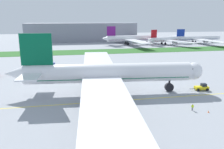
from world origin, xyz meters
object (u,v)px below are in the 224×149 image
at_px(service_truck_baggage_loader, 49,65).
at_px(parked_airliner_far_centre, 130,38).
at_px(ground_crew_wingwalker_port, 193,107).
at_px(ground_crew_marshaller_front, 95,80).
at_px(traffic_cone_port_wing, 209,111).
at_px(parked_airliner_far_right, 165,39).
at_px(airliner_foreground, 106,74).
at_px(pushback_tug, 202,87).
at_px(parked_airliner_far_outer, 197,38).

bearing_deg(service_truck_baggage_loader, parked_airliner_far_centre, 54.53).
distance_m(ground_crew_wingwalker_port, ground_crew_marshaller_front, 36.75).
relative_size(ground_crew_marshaller_front, service_truck_baggage_loader, 0.30).
xyz_separation_m(ground_crew_marshaller_front, traffic_cone_port_wing, (24.48, -31.98, -0.77)).
distance_m(traffic_cone_port_wing, parked_airliner_far_right, 154.13).
distance_m(airliner_foreground, ground_crew_wingwalker_port, 26.65).
relative_size(pushback_tug, ground_crew_wingwalker_port, 3.70).
distance_m(ground_crew_wingwalker_port, service_truck_baggage_loader, 71.05).
relative_size(ground_crew_wingwalker_port, service_truck_baggage_loader, 0.29).
xyz_separation_m(airliner_foreground, ground_crew_wingwalker_port, (19.08, -17.84, -5.29)).
xyz_separation_m(ground_crew_marshaller_front, service_truck_baggage_loader, (-17.90, 29.29, 0.42)).
height_order(ground_crew_wingwalker_port, parked_airliner_far_right, parked_airliner_far_right).
bearing_deg(parked_airliner_far_right, service_truck_baggage_loader, -138.42).
bearing_deg(ground_crew_wingwalker_port, pushback_tug, 51.63).
distance_m(airliner_foreground, pushback_tug, 31.51).
bearing_deg(service_truck_baggage_loader, parked_airliner_far_right, 41.58).
distance_m(pushback_tug, parked_airliner_far_right, 135.31).
relative_size(service_truck_baggage_loader, parked_airliner_far_centre, 0.07).
height_order(airliner_foreground, ground_crew_wingwalker_port, airliner_foreground).
xyz_separation_m(parked_airliner_far_right, parked_airliner_far_outer, (33.89, 6.08, -0.07)).
relative_size(pushback_tug, traffic_cone_port_wing, 10.73).
distance_m(pushback_tug, ground_crew_wingwalker_port, 19.08).
xyz_separation_m(pushback_tug, service_truck_baggage_loader, (-50.96, 44.35, 0.46)).
xyz_separation_m(ground_crew_wingwalker_port, parked_airliner_far_right, (55.27, 143.06, 3.45)).
distance_m(ground_crew_wingwalker_port, parked_airliner_far_right, 153.41).
bearing_deg(ground_crew_marshaller_front, service_truck_baggage_loader, 121.43).
distance_m(parked_airliner_far_right, parked_airliner_far_outer, 34.43).
distance_m(pushback_tug, traffic_cone_port_wing, 18.99).
distance_m(airliner_foreground, service_truck_baggage_loader, 46.31).
bearing_deg(parked_airliner_far_right, ground_crew_marshaller_front, -124.08).
bearing_deg(parked_airliner_far_right, parked_airliner_far_outer, 10.17).
bearing_deg(parked_airliner_far_right, pushback_tug, -108.73).
bearing_deg(parked_airliner_far_outer, ground_crew_marshaller_front, -132.82).
distance_m(airliner_foreground, parked_airliner_far_centre, 136.44).
distance_m(ground_crew_wingwalker_port, parked_airliner_far_outer, 173.79).
bearing_deg(parked_airliner_far_outer, traffic_cone_port_wing, -119.62).
distance_m(pushback_tug, service_truck_baggage_loader, 67.56).
bearing_deg(parked_airliner_far_outer, airliner_foreground, -129.50).
height_order(ground_crew_marshaller_front, service_truck_baggage_loader, service_truck_baggage_loader).
bearing_deg(ground_crew_wingwalker_port, parked_airliner_far_outer, 59.13).
relative_size(airliner_foreground, ground_crew_marshaller_front, 55.86).
height_order(pushback_tug, ground_crew_wingwalker_port, pushback_tug).
distance_m(ground_crew_marshaller_front, traffic_cone_port_wing, 40.28).
bearing_deg(service_truck_baggage_loader, traffic_cone_port_wing, -55.33).
xyz_separation_m(ground_crew_wingwalker_port, parked_airliner_far_centre, (23.65, 147.41, 4.42)).
relative_size(traffic_cone_port_wing, parked_airliner_far_right, 0.01).
xyz_separation_m(pushback_tug, parked_airliner_far_outer, (77.32, 134.18, 3.38)).
xyz_separation_m(service_truck_baggage_loader, parked_airliner_far_centre, (62.77, 88.10, 3.96)).
relative_size(ground_crew_wingwalker_port, parked_airliner_far_centre, 0.02).
bearing_deg(ground_crew_marshaller_front, parked_airliner_far_right, 55.92).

